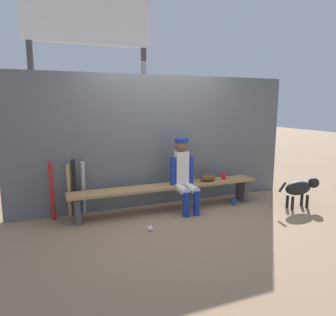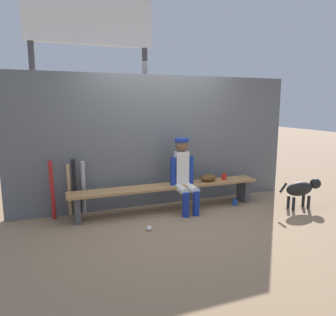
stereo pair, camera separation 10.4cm
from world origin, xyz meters
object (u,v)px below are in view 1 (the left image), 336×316
object	(u,v)px
bat_wood_natural	(69,191)
dog	(301,188)
bat_aluminum_black	(75,188)
scoreboard	(94,45)
player_seated	(184,173)
baseball	(150,228)
bat_aluminum_silver	(83,188)
bat_aluminum_red	(52,191)
cup_on_ground	(234,202)
dugout_bench	(168,190)
baseball_glove	(208,178)
cup_on_bench	(223,176)

from	to	relation	value
bat_wood_natural	dog	world-z (taller)	bat_wood_natural
bat_aluminum_black	scoreboard	bearing A→B (deg)	56.35
player_seated	bat_wood_natural	xyz separation A→B (m)	(-1.77, 0.39, -0.22)
baseball	bat_aluminum_silver	bearing A→B (deg)	127.79
bat_aluminum_red	scoreboard	xyz separation A→B (m)	(0.82, 0.78, 2.26)
bat_aluminum_silver	dog	distance (m)	3.60
cup_on_ground	dog	world-z (taller)	dog
dugout_bench	player_seated	xyz separation A→B (m)	(0.24, -0.10, 0.29)
baseball_glove	dog	distance (m)	1.58
bat_aluminum_black	dog	world-z (taller)	bat_aluminum_black
dugout_bench	cup_on_ground	xyz separation A→B (m)	(1.18, -0.18, -0.29)
bat_aluminum_silver	dugout_bench	bearing A→B (deg)	-12.23
dog	baseball_glove	bearing A→B (deg)	154.00
bat_aluminum_black	cup_on_ground	xyz separation A→B (m)	(2.63, -0.42, -0.41)
player_seated	dog	distance (m)	2.02
player_seated	baseball	bearing A→B (deg)	-142.81
bat_aluminum_black	baseball	size ratio (longest dim) A/B	12.52
baseball_glove	baseball	distance (m)	1.54
player_seated	bat_aluminum_red	bearing A→B (deg)	171.11
baseball_glove	bat_aluminum_silver	size ratio (longest dim) A/B	0.32
bat_wood_natural	bat_aluminum_red	bearing A→B (deg)	-163.51
player_seated	scoreboard	xyz separation A→B (m)	(-1.20, 1.09, 2.08)
bat_aluminum_red	cup_on_ground	distance (m)	3.01
bat_aluminum_silver	bat_wood_natural	world-z (taller)	bat_aluminum_silver
bat_aluminum_silver	cup_on_bench	distance (m)	2.38
cup_on_bench	scoreboard	bearing A→B (deg)	153.84
baseball_glove	player_seated	bearing A→B (deg)	-168.20
dugout_bench	dog	size ratio (longest dim) A/B	3.79
scoreboard	bat_aluminum_silver	bearing A→B (deg)	-117.10
baseball	baseball_glove	bearing A→B (deg)	28.62
player_seated	baseball_glove	world-z (taller)	player_seated
player_seated	baseball_glove	xyz separation A→B (m)	(0.50, 0.10, -0.15)
dugout_bench	dog	bearing A→B (deg)	-17.75
player_seated	dog	xyz separation A→B (m)	(1.91, -0.58, -0.31)
bat_aluminum_black	baseball	xyz separation A→B (m)	(0.90, -0.95, -0.43)
cup_on_ground	bat_aluminum_black	bearing A→B (deg)	170.91
cup_on_bench	baseball_glove	bearing A→B (deg)	179.95
bat_aluminum_silver	dog	xyz separation A→B (m)	(3.47, -0.97, -0.10)
dog	bat_aluminum_silver	bearing A→B (deg)	164.31
bat_aluminum_black	bat_wood_natural	world-z (taller)	bat_aluminum_black
bat_aluminum_silver	scoreboard	size ratio (longest dim) A/B	0.23
bat_wood_natural	baseball	size ratio (longest dim) A/B	11.41
bat_aluminum_red	cup_on_ground	world-z (taller)	bat_aluminum_red
baseball	cup_on_bench	bearing A→B (deg)	23.70
bat_aluminum_silver	dog	bearing A→B (deg)	-15.69
cup_on_ground	bat_aluminum_silver	bearing A→B (deg)	169.52
dugout_bench	bat_aluminum_red	world-z (taller)	bat_aluminum_red
bat_wood_natural	dugout_bench	bearing A→B (deg)	-10.60
baseball	cup_on_ground	size ratio (longest dim) A/B	0.67
baseball	dog	world-z (taller)	dog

